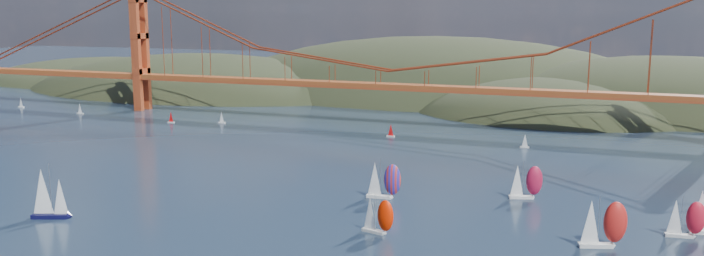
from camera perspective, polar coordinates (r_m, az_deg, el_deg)
name	(u,v)px	position (r m, az deg, el deg)	size (l,w,h in m)	color
headlands	(530,124)	(365.95, 14.54, 0.32)	(725.00, 225.00, 96.00)	black
bridge	(386,45)	(274.43, 2.86, 6.93)	(552.00, 12.00, 55.00)	#94431B
sloop_navy	(48,194)	(167.94, -23.98, -5.04)	(8.60, 6.43, 12.58)	black
racer_0	(377,215)	(144.00, 2.11, -7.22)	(7.56, 4.27, 8.47)	silver
racer_1	(602,223)	(144.02, 20.09, -7.42)	(9.46, 5.87, 10.59)	silver
racer_2	(685,218)	(156.97, 25.94, -6.74)	(7.75, 3.61, 8.75)	silver
racer_3	(525,181)	(174.79, 14.21, -4.30)	(8.35, 5.21, 9.33)	silver
racer_rwb	(383,180)	(169.76, 2.60, -4.32)	(8.75, 3.72, 9.96)	silver
distant_boat_0	(21,102)	(361.90, -25.81, 1.92)	(3.00, 2.00, 4.70)	silver
distant_boat_1	(80,109)	(329.22, -21.68, 1.51)	(3.00, 2.00, 4.70)	silver
distant_boat_2	(171,117)	(291.37, -14.82, 0.88)	(3.00, 2.00, 4.70)	silver
distant_boat_3	(222,117)	(285.82, -10.79, 0.87)	(3.00, 2.00, 4.70)	silver
distant_boat_8	(525,141)	(238.20, 14.18, -1.05)	(3.00, 2.00, 4.70)	silver
distant_boat_9	(391,130)	(251.20, 3.24, -0.20)	(3.00, 2.00, 4.70)	silver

